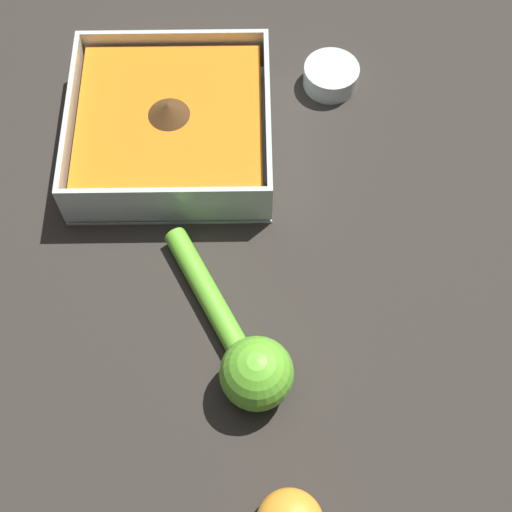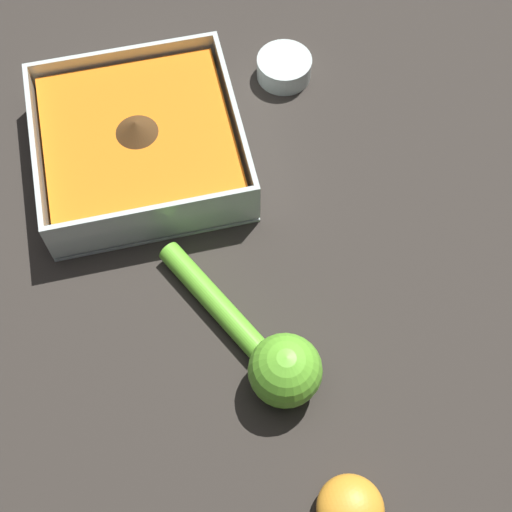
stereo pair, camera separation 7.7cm
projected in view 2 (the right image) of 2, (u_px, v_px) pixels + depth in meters
The scene contains 5 objects.
ground_plane at pixel (160, 138), 0.89m from camera, with size 4.00×4.00×0.00m, color #332D28.
square_dish at pixel (140, 145), 0.85m from camera, with size 0.24×0.24×0.07m.
spice_bowl at pixel (284, 68), 0.93m from camera, with size 0.07×0.07×0.03m.
lemon_squeezer at pixel (270, 356), 0.72m from camera, with size 0.22×0.14×0.08m.
lemon_half at pixel (350, 509), 0.67m from camera, with size 0.06×0.06×0.04m.
Camera 2 is at (-0.56, 0.01, 0.72)m, focal length 50.00 mm.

